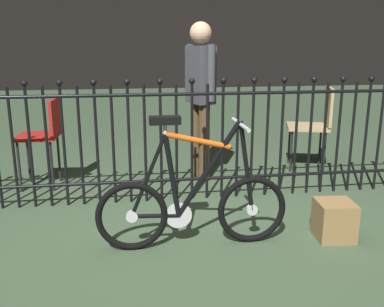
# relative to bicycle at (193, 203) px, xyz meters

# --- Properties ---
(ground_plane) EXTENTS (20.00, 20.00, 0.00)m
(ground_plane) POSITION_rel_bicycle_xyz_m (0.10, 0.18, -0.31)
(ground_plane) COLOR #3D5138
(iron_fence) EXTENTS (4.86, 0.07, 1.12)m
(iron_fence) POSITION_rel_bicycle_xyz_m (0.04, 0.91, 0.25)
(iron_fence) COLOR black
(iron_fence) RESTS_ON ground
(bicycle) EXTENTS (1.30, 0.40, 0.90)m
(bicycle) POSITION_rel_bicycle_xyz_m (0.00, 0.00, 0.00)
(bicycle) COLOR black
(bicycle) RESTS_ON ground
(chair_tan) EXTENTS (0.54, 0.53, 0.89)m
(chair_tan) POSITION_rel_bicycle_xyz_m (1.59, 1.65, 0.23)
(chair_tan) COLOR black
(chair_tan) RESTS_ON ground
(chair_red) EXTENTS (0.40, 0.39, 0.84)m
(chair_red) POSITION_rel_bicycle_xyz_m (-1.19, 1.45, 0.22)
(chair_red) COLOR black
(chair_red) RESTS_ON ground
(person_visitor) EXTENTS (0.27, 0.45, 1.54)m
(person_visitor) POSITION_rel_bicycle_xyz_m (0.29, 1.48, 0.60)
(person_visitor) COLOR #4C3823
(person_visitor) RESTS_ON ground
(display_crate) EXTENTS (0.27, 0.27, 0.27)m
(display_crate) POSITION_rel_bicycle_xyz_m (1.01, -0.03, -0.17)
(display_crate) COLOR olive
(display_crate) RESTS_ON ground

